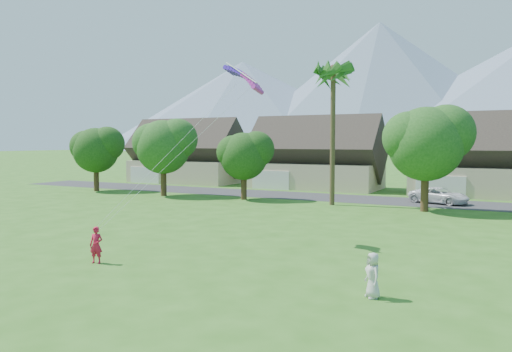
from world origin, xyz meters
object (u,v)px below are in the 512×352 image
Objects in this scene: kite_flyer at (96,245)px; watcher at (373,275)px; parafoil_kite at (245,76)px; parked_car at (439,196)px.

kite_flyer is 1.03× the size of watcher.
parafoil_kite is (-9.18, 7.14, 8.49)m from watcher.
parafoil_kite is (-7.53, -23.04, 8.59)m from parked_car.
parafoil_kite reaches higher than parked_car.
kite_flyer is 12.16m from parafoil_kite.
watcher is at bearing -13.55° from kite_flyer.
watcher is 14.40m from parafoil_kite.
kite_flyer is at bearing -102.54° from parafoil_kite.
watcher is (12.74, 0.83, -0.03)m from kite_flyer.
parked_car is 1.88× the size of parafoil_kite.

